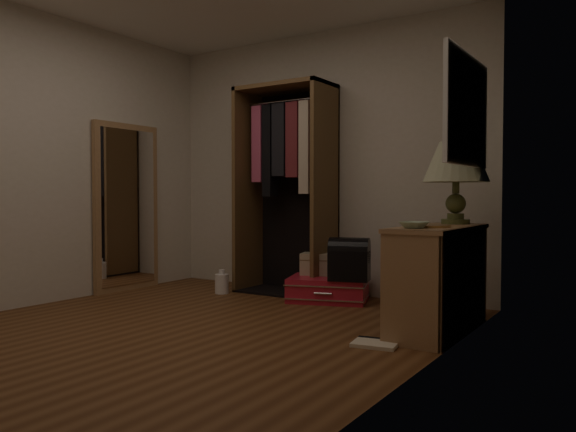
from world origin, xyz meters
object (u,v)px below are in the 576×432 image
(floor_mirror, at_px, (127,207))
(table_lamp, at_px, (456,164))
(train_case, at_px, (318,264))
(open_wardrobe, at_px, (288,171))
(pink_suitcase, at_px, (328,289))
(white_jug, at_px, (222,283))
(black_bag, at_px, (349,258))
(console_bookshelf, at_px, (439,275))

(floor_mirror, relative_size, table_lamp, 2.72)
(train_case, bearing_deg, open_wardrobe, 149.07)
(pink_suitcase, bearing_deg, white_jug, 173.11)
(train_case, distance_m, table_lamp, 1.66)
(floor_mirror, bearing_deg, white_jug, 21.15)
(floor_mirror, bearing_deg, table_lamp, 7.08)
(black_bag, bearing_deg, table_lamp, -24.64)
(floor_mirror, distance_m, black_bag, 2.37)
(pink_suitcase, relative_size, white_jug, 3.59)
(console_bookshelf, relative_size, pink_suitcase, 1.32)
(console_bookshelf, bearing_deg, open_wardrobe, 157.46)
(console_bookshelf, relative_size, white_jug, 4.74)
(table_lamp, bearing_deg, white_jug, -179.11)
(floor_mirror, height_order, pink_suitcase, floor_mirror)
(console_bookshelf, xyz_separation_m, train_case, (-1.38, 0.64, -0.07))
(black_bag, relative_size, table_lamp, 0.64)
(open_wardrobe, relative_size, white_jug, 8.67)
(console_bookshelf, height_order, train_case, console_bookshelf)
(console_bookshelf, height_order, white_jug, console_bookshelf)
(train_case, bearing_deg, console_bookshelf, -42.33)
(floor_mirror, bearing_deg, train_case, 20.09)
(table_lamp, bearing_deg, black_bag, 172.97)
(train_case, bearing_deg, white_jug, -178.44)
(pink_suitcase, distance_m, train_case, 0.28)
(black_bag, distance_m, white_jug, 1.37)
(black_bag, bearing_deg, train_case, 141.52)
(train_case, xyz_separation_m, black_bag, (0.42, -0.16, 0.09))
(console_bookshelf, relative_size, open_wardrobe, 0.55)
(console_bookshelf, height_order, open_wardrobe, open_wardrobe)
(black_bag, xyz_separation_m, table_lamp, (0.97, -0.12, 0.79))
(train_case, relative_size, white_jug, 1.49)
(table_lamp, bearing_deg, floor_mirror, -172.92)
(console_bookshelf, height_order, pink_suitcase, console_bookshelf)
(floor_mirror, distance_m, table_lamp, 3.29)
(console_bookshelf, xyz_separation_m, white_jug, (-2.29, 0.33, -0.30))
(open_wardrobe, bearing_deg, pink_suitcase, -17.60)
(train_case, bearing_deg, floor_mirror, -177.32)
(black_bag, bearing_deg, console_bookshelf, -44.19)
(open_wardrobe, xyz_separation_m, table_lamp, (1.77, -0.37, -0.01))
(train_case, xyz_separation_m, white_jug, (-0.91, -0.31, -0.22))
(console_bookshelf, xyz_separation_m, black_bag, (-0.96, 0.48, 0.02))
(floor_mirror, distance_m, white_jug, 1.26)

